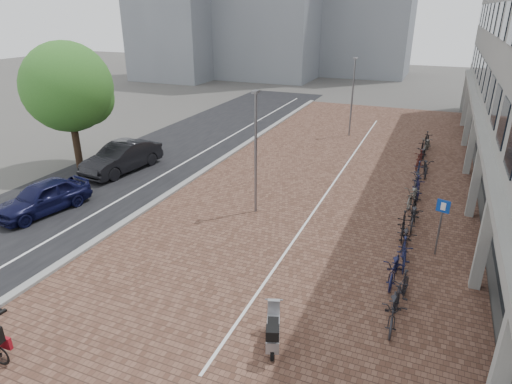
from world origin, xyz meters
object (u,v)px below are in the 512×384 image
object	(u,v)px
car_dark	(122,157)
parking_sign	(441,219)
car_navy	(43,197)
scooter_front	(273,328)

from	to	relation	value
car_dark	parking_sign	bearing A→B (deg)	-3.79
car_navy	scooter_front	world-z (taller)	car_navy
car_dark	parking_sign	size ratio (longest dim) A/B	2.20
car_dark	parking_sign	world-z (taller)	parking_sign
car_dark	scooter_front	size ratio (longest dim) A/B	3.10
parking_sign	scooter_front	bearing A→B (deg)	-101.68
car_navy	car_dark	world-z (taller)	car_dark
car_dark	scooter_front	xyz separation A→B (m)	(12.99, -10.02, -0.27)
car_navy	car_dark	xyz separation A→B (m)	(-0.21, 5.90, 0.09)
scooter_front	parking_sign	distance (m)	8.04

